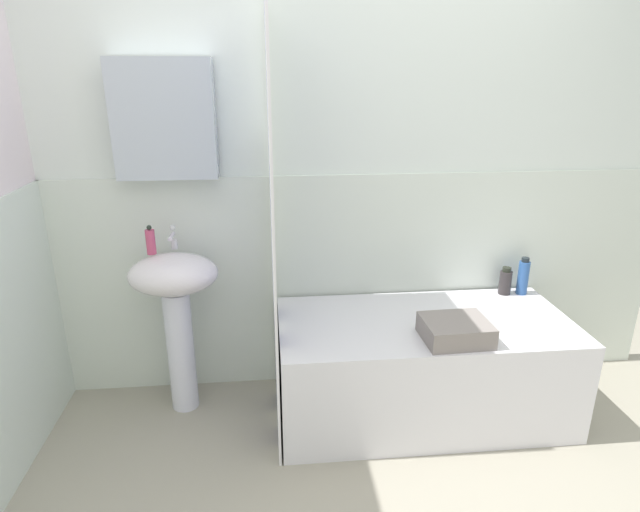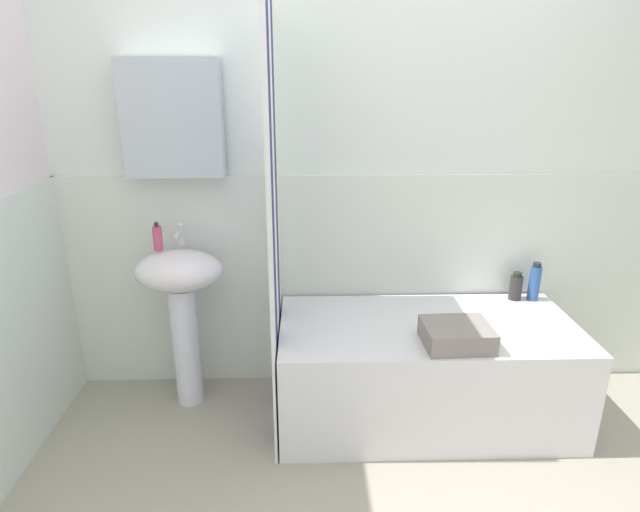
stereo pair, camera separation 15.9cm
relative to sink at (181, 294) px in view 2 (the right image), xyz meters
name	(u,v)px [view 2 (the right image)]	position (x,y,z in m)	size (l,w,h in m)	color
wall_back_tiled	(342,186)	(0.84, 0.23, 0.51)	(3.60, 0.18, 2.40)	white
sink	(181,294)	(0.00, 0.00, 0.00)	(0.44, 0.34, 0.86)	white
faucet	(180,235)	(0.00, 0.08, 0.29)	(0.03, 0.12, 0.12)	silver
soap_dispenser	(158,238)	(-0.10, 0.03, 0.30)	(0.05, 0.05, 0.15)	#C3466A
bathtub	(425,370)	(1.24, -0.16, -0.37)	(1.47, 0.71, 0.53)	white
shower_curtain	(274,234)	(0.50, -0.16, 0.37)	(0.01, 0.71, 2.00)	white
body_wash_bottle	(535,282)	(1.88, 0.11, 0.00)	(0.06, 0.06, 0.21)	#2F599C
shampoo_bottle	(516,287)	(1.78, 0.12, -0.03)	(0.07, 0.07, 0.16)	#312C2D
towel_folded	(457,335)	(1.32, -0.37, -0.05)	(0.30, 0.25, 0.10)	gray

